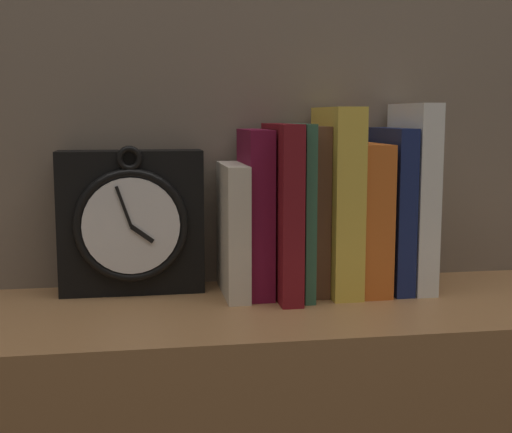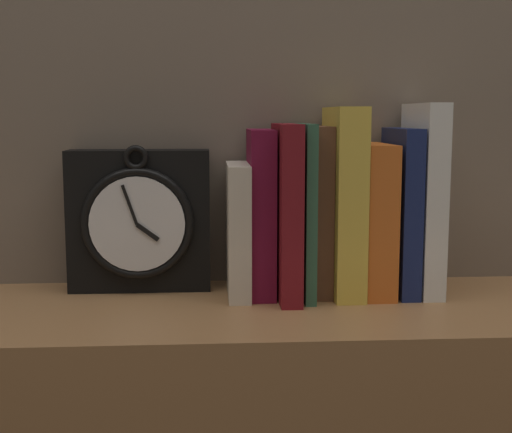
{
  "view_description": "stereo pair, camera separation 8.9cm",
  "coord_description": "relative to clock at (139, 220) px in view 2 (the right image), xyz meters",
  "views": [
    {
      "loc": [
        -0.15,
        -0.87,
        1.03
      ],
      "look_at": [
        0.0,
        0.0,
        0.9
      ],
      "focal_mm": 50.0,
      "sensor_mm": 36.0,
      "label": 1
    },
    {
      "loc": [
        -0.06,
        -0.88,
        1.03
      ],
      "look_at": [
        0.0,
        0.0,
        0.9
      ],
      "focal_mm": 50.0,
      "sensor_mm": 36.0,
      "label": 2
    }
  ],
  "objects": [
    {
      "name": "book_slot5_yellow",
      "position": [
        0.28,
        -0.04,
        0.03
      ],
      "size": [
        0.04,
        0.14,
        0.25
      ],
      "color": "yellow",
      "rests_on": "bookshelf"
    },
    {
      "name": "book_slot7_navy",
      "position": [
        0.36,
        -0.03,
        0.01
      ],
      "size": [
        0.03,
        0.13,
        0.22
      ],
      "color": "navy",
      "rests_on": "bookshelf"
    },
    {
      "name": "book_slot8_white",
      "position": [
        0.39,
        -0.03,
        0.03
      ],
      "size": [
        0.03,
        0.13,
        0.26
      ],
      "color": "white",
      "rests_on": "bookshelf"
    },
    {
      "name": "book_slot6_orange",
      "position": [
        0.32,
        -0.03,
        0.0
      ],
      "size": [
        0.04,
        0.14,
        0.2
      ],
      "color": "orange",
      "rests_on": "bookshelf"
    },
    {
      "name": "clock",
      "position": [
        0.0,
        0.0,
        0.0
      ],
      "size": [
        0.2,
        0.07,
        0.2
      ],
      "color": "black",
      "rests_on": "bookshelf"
    },
    {
      "name": "book_slot2_maroon",
      "position": [
        0.2,
        -0.04,
        0.02
      ],
      "size": [
        0.03,
        0.16,
        0.23
      ],
      "color": "maroon",
      "rests_on": "bookshelf"
    },
    {
      "name": "book_slot3_green",
      "position": [
        0.23,
        -0.04,
        0.02
      ],
      "size": [
        0.01,
        0.14,
        0.23
      ],
      "color": "#326146",
      "rests_on": "bookshelf"
    },
    {
      "name": "book_slot0_cream",
      "position": [
        0.14,
        -0.03,
        -0.01
      ],
      "size": [
        0.03,
        0.13,
        0.18
      ],
      "color": "beige",
      "rests_on": "bookshelf"
    },
    {
      "name": "book_slot1_maroon",
      "position": [
        0.17,
        -0.03,
        0.01
      ],
      "size": [
        0.03,
        0.13,
        0.22
      ],
      "color": "maroon",
      "rests_on": "bookshelf"
    },
    {
      "name": "book_slot4_brown",
      "position": [
        0.25,
        -0.03,
        0.02
      ],
      "size": [
        0.02,
        0.12,
        0.23
      ],
      "color": "brown",
      "rests_on": "bookshelf"
    }
  ]
}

